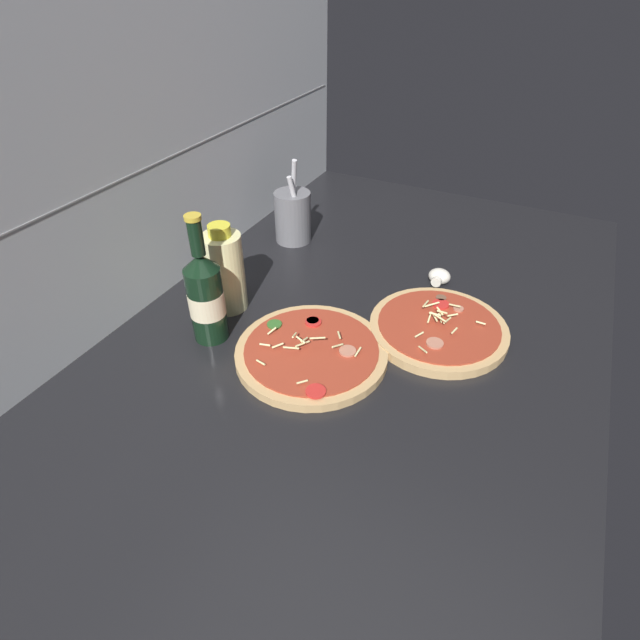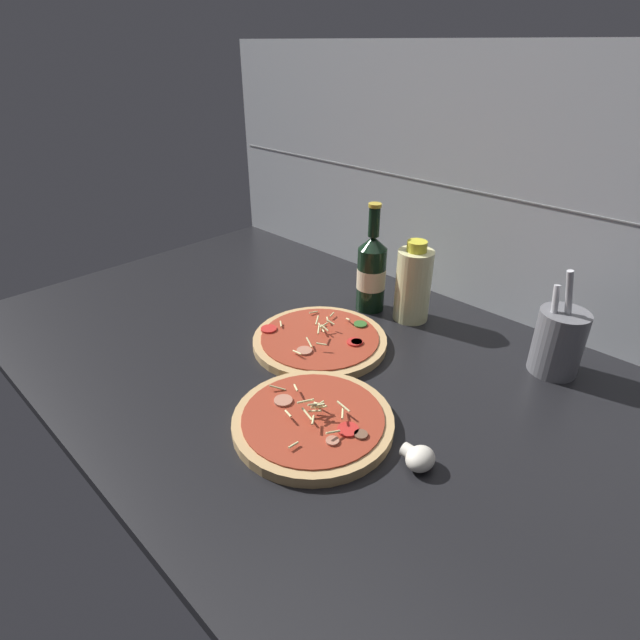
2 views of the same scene
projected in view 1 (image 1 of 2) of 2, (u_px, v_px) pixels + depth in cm
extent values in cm
cube|color=black|center=(356.00, 346.00, 98.26)|extent=(160.00, 90.00, 2.50)
cube|color=silver|center=(147.00, 166.00, 96.97)|extent=(160.00, 1.00, 60.00)
cube|color=gray|center=(149.00, 167.00, 96.78)|extent=(156.80, 0.16, 0.30)
cylinder|color=tan|center=(438.00, 329.00, 98.99)|extent=(27.22, 27.22, 1.91)
cylinder|color=#9E3823|center=(439.00, 325.00, 98.33)|extent=(23.95, 23.95, 0.30)
cylinder|color=brown|center=(441.00, 298.00, 105.11)|extent=(2.21, 2.21, 0.40)
cylinder|color=#B7755B|center=(458.00, 309.00, 102.03)|extent=(2.13, 2.13, 0.40)
cylinder|color=red|center=(441.00, 304.00, 103.32)|extent=(3.50, 3.50, 0.40)
cylinder|color=#B7755B|center=(435.00, 343.00, 93.22)|extent=(3.25, 3.25, 0.40)
cylinder|color=beige|center=(447.00, 320.00, 96.99)|extent=(3.00, 0.96, 0.81)
cylinder|color=beige|center=(442.00, 312.00, 96.82)|extent=(1.07, 2.24, 0.83)
cylinder|color=beige|center=(481.00, 323.00, 97.56)|extent=(0.47, 1.89, 0.39)
cylinder|color=beige|center=(430.00, 317.00, 98.09)|extent=(2.87, 0.56, 1.01)
cylinder|color=beige|center=(424.00, 348.00, 91.59)|extent=(2.38, 2.28, 1.24)
cylinder|color=beige|center=(440.00, 311.00, 97.45)|extent=(1.74, 1.90, 0.75)
cylinder|color=beige|center=(440.00, 318.00, 97.79)|extent=(2.14, 1.49, 0.90)
cylinder|color=beige|center=(435.00, 314.00, 97.68)|extent=(0.46, 2.36, 0.39)
cylinder|color=beige|center=(454.00, 331.00, 94.65)|extent=(2.00, 0.83, 0.45)
cylinder|color=beige|center=(435.00, 317.00, 97.91)|extent=(2.11, 1.79, 0.69)
cylinder|color=beige|center=(453.00, 315.00, 98.07)|extent=(1.68, 1.91, 0.45)
cylinder|color=beige|center=(432.00, 304.00, 101.43)|extent=(2.35, 2.66, 0.86)
cylinder|color=beige|center=(419.00, 335.00, 93.62)|extent=(2.02, 1.31, 0.48)
cylinder|color=beige|center=(455.00, 306.00, 101.28)|extent=(1.08, 2.55, 0.91)
cylinder|color=beige|center=(440.00, 318.00, 95.60)|extent=(1.64, 2.77, 0.37)
cylinder|color=beige|center=(426.00, 304.00, 100.98)|extent=(3.00, 0.54, 0.73)
cylinder|color=tan|center=(311.00, 353.00, 93.36)|extent=(28.57, 28.57, 1.75)
cylinder|color=#9E3823|center=(311.00, 349.00, 92.74)|extent=(25.14, 25.14, 0.30)
cylinder|color=red|center=(313.00, 322.00, 98.69)|extent=(3.22, 3.22, 0.40)
cylinder|color=red|center=(318.00, 392.00, 83.27)|extent=(3.48, 3.48, 0.40)
cylinder|color=red|center=(313.00, 321.00, 99.07)|extent=(2.49, 2.49, 0.40)
cylinder|color=#B7755B|center=(348.00, 351.00, 91.68)|extent=(3.17, 3.17, 0.40)
cylinder|color=#336628|center=(274.00, 324.00, 98.11)|extent=(2.92, 2.92, 0.40)
cylinder|color=beige|center=(304.00, 340.00, 92.32)|extent=(2.20, 0.47, 0.91)
cylinder|color=beige|center=(294.00, 335.00, 92.57)|extent=(2.11, 0.73, 0.88)
cylinder|color=beige|center=(291.00, 348.00, 90.22)|extent=(1.93, 2.61, 1.00)
cylinder|color=beige|center=(265.00, 345.00, 92.20)|extent=(0.95, 2.06, 0.46)
cylinder|color=beige|center=(338.00, 346.00, 91.40)|extent=(2.70, 1.35, 1.12)
cylinder|color=beige|center=(272.00, 331.00, 95.43)|extent=(1.98, 1.23, 1.02)
cylinder|color=beige|center=(301.00, 340.00, 91.84)|extent=(0.77, 2.18, 0.89)
cylinder|color=beige|center=(317.00, 338.00, 91.36)|extent=(2.18, 2.50, 0.75)
cylinder|color=beige|center=(358.00, 352.00, 90.66)|extent=(2.44, 0.45, 0.66)
cylinder|color=beige|center=(261.00, 362.00, 88.80)|extent=(0.95, 2.19, 0.58)
cylinder|color=beige|center=(278.00, 346.00, 91.93)|extent=(1.94, 1.74, 0.67)
cylinder|color=beige|center=(339.00, 335.00, 93.37)|extent=(1.93, 1.47, 0.51)
cylinder|color=beige|center=(302.00, 344.00, 91.80)|extent=(3.08, 1.63, 0.85)
cylinder|color=beige|center=(302.00, 382.00, 84.75)|extent=(1.89, 1.53, 0.58)
cylinder|color=black|center=(207.00, 304.00, 94.23)|extent=(6.77, 6.77, 15.34)
cone|color=black|center=(200.00, 262.00, 88.69)|extent=(6.77, 6.77, 3.02)
cylinder|color=black|center=(196.00, 237.00, 85.76)|extent=(2.57, 2.57, 6.72)
cylinder|color=gold|center=(193.00, 217.00, 83.49)|extent=(2.96, 2.96, 0.80)
cylinder|color=beige|center=(207.00, 303.00, 94.04)|extent=(6.84, 6.84, 4.91)
cylinder|color=beige|center=(225.00, 273.00, 101.95)|extent=(8.10, 8.10, 16.72)
cylinder|color=yellow|center=(219.00, 231.00, 96.22)|extent=(4.46, 4.46, 2.28)
cylinder|color=white|center=(437.00, 280.00, 111.82)|extent=(2.25, 2.25, 2.25)
ellipsoid|color=silver|center=(439.00, 276.00, 113.25)|extent=(4.25, 4.99, 3.50)
cylinder|color=slate|center=(293.00, 217.00, 127.06)|extent=(9.22, 9.22, 12.95)
cylinder|color=#BCBCC1|center=(295.00, 201.00, 122.27)|extent=(3.69, 3.49, 12.92)
cylinder|color=#BCBCC1|center=(293.00, 191.00, 122.96)|extent=(3.87, 4.04, 16.46)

